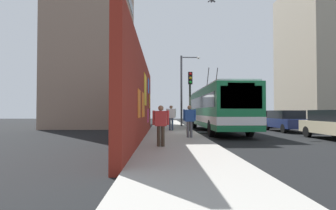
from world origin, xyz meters
name	(u,v)px	position (x,y,z in m)	size (l,w,h in m)	color
ground_plane	(197,135)	(0.00, 0.00, 0.00)	(80.00, 80.00, 0.00)	black
sidewalk_slab	(172,134)	(0.00, 1.60, 0.07)	(48.00, 3.20, 0.15)	#9E9B93
graffiti_wall	(141,99)	(-3.30, 3.35, 2.16)	(15.38, 0.32, 4.32)	maroon
building_far_left	(96,35)	(11.04, 9.20, 9.55)	(12.40, 6.60, 19.11)	gray
building_far_right	(324,55)	(13.96, -17.00, 8.20)	(10.15, 7.89, 16.39)	#9E937F
city_bus	(217,108)	(2.69, -1.80, 1.79)	(12.44, 2.59, 4.99)	#19723F
parked_car_navy	(286,120)	(2.68, -7.00, 0.84)	(4.49, 1.90, 1.58)	navy
parked_car_red	(256,118)	(8.92, -7.00, 0.84)	(4.83, 1.92, 1.58)	#B21E19
parked_car_white	(241,117)	(14.11, -7.00, 0.83)	(4.21, 1.75, 1.58)	white
pedestrian_near_wall	(161,123)	(-6.77, 2.33, 1.07)	(0.22, 0.65, 1.58)	#3F3326
pedestrian_at_curb	(190,119)	(-3.21, 0.84, 1.13)	(0.22, 0.67, 1.67)	#595960
pedestrian_midblock	(171,116)	(2.02, 1.62, 1.21)	(0.24, 0.70, 1.78)	#2D3F59
traffic_light	(190,91)	(1.04, 0.35, 2.89)	(0.49, 0.28, 4.07)	#2D382D
street_lamp	(184,85)	(7.73, 0.24, 3.93)	(0.44, 1.84, 6.57)	#4C4C51
flying_pigeons	(212,1)	(1.45, -1.22, 9.28)	(0.32, 0.53, 0.17)	#47474C
curbside_puddle	(202,132)	(1.91, -0.60, 0.00)	(1.90, 1.90, 0.00)	black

